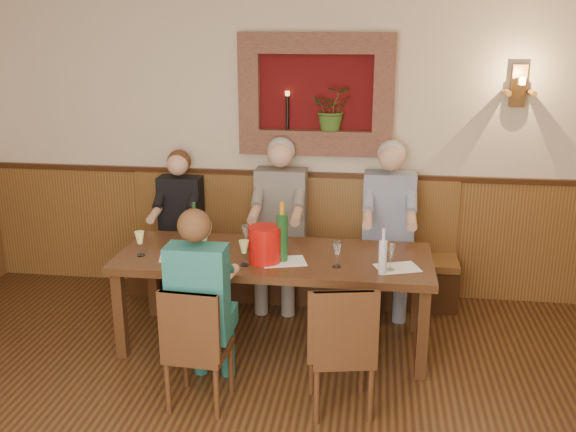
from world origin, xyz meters
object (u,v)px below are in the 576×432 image
Objects in this scene: person_bench_right at (388,241)px; water_bottle at (383,256)px; person_bench_left at (180,238)px; dining_table at (274,264)px; wine_bottle_green_b at (195,229)px; spittoon_bucket at (265,244)px; wine_bottle_green_a at (282,236)px; person_bench_mid at (280,236)px; bench at (291,263)px; person_chair_front at (203,320)px; chair_near_left at (199,370)px; chair_near_right at (341,373)px.

water_bottle is (-0.06, -1.11, 0.26)m from person_bench_right.
dining_table is at bearing -39.50° from person_bench_left.
person_bench_right is 1.72m from wine_bottle_green_b.
wine_bottle_green_a is at bearing 18.67° from spittoon_bucket.
person_bench_mid reaches higher than person_bench_right.
bench reaches higher than spittoon_bucket.
person_bench_right reaches higher than person_chair_front.
dining_table is 0.27m from spittoon_bucket.
person_bench_right is at bearing 47.11° from spittoon_bucket.
water_bottle is (0.82, -1.22, 0.55)m from bench.
person_bench_left is 0.90m from wine_bottle_green_b.
wine_bottle_green_a is at bearing -55.66° from dining_table.
person_bench_right is at bearing 58.36° from chair_near_left.
wine_bottle_green_b is at bearing 164.03° from wine_bottle_green_a.
water_bottle is (0.90, -1.11, 0.26)m from person_bench_mid.
wine_bottle_green_a is 1.36× the size of water_bottle.
wine_bottle_green_a reaches higher than bench.
person_bench_left is 4.08× the size of water_bottle.
person_chair_front is 2.98× the size of wine_bottle_green_a.
person_chair_front is 1.32m from water_bottle.
person_bench_mid is 1.00× the size of person_bench_right.
wine_bottle_green_a reaches higher than dining_table.
person_bench_right is at bearing 87.08° from water_bottle.
person_bench_mid is (-0.09, 0.84, -0.05)m from dining_table.
person_bench_left is 1.90m from person_bench_right.
bench is 3.29× the size of chair_near_right.
person_chair_front is (-0.36, -0.78, -0.12)m from dining_table.
wine_bottle_green_b is 1.10× the size of water_bottle.
spittoon_bucket is at bearing -106.31° from dining_table.
water_bottle is at bearing -7.71° from spittoon_bucket.
person_chair_front is (-0.28, -1.62, -0.07)m from person_bench_mid.
bench is at bearing 51.70° from person_bench_mid.
chair_near_left is 0.33m from person_chair_front.
water_bottle is at bearing 32.02° from chair_near_left.
person_bench_mid is at bearing 52.79° from wine_bottle_green_b.
person_chair_front reaches higher than chair_near_left.
water_bottle is (0.82, -0.27, 0.21)m from dining_table.
chair_near_left is 2.38× the size of wine_bottle_green_b.
person_bench_mid is 1.11× the size of person_chair_front.
person_bench_right reaches higher than person_bench_left.
spittoon_bucket is at bearing -22.54° from wine_bottle_green_b.
person_bench_mid is 1.03m from spittoon_bucket.
bench is 0.33m from person_bench_mid.
person_bench_left is 1.50m from wine_bottle_green_a.
person_bench_left is 3.73× the size of wine_bottle_green_b.
dining_table is 8.84× the size of spittoon_bucket.
water_bottle is at bearing -92.92° from person_bench_right.
spittoon_bucket reaches higher than dining_table.
spittoon_bucket is (0.32, 0.75, 0.63)m from chair_near_left.
person_chair_front reaches higher than bench.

